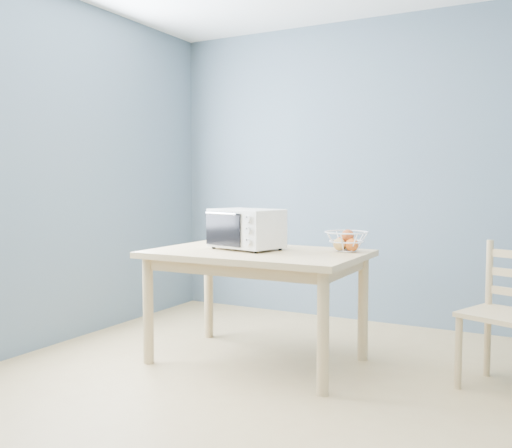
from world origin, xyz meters
The scene contains 5 objects.
room centered at (0.00, 0.00, 1.30)m, with size 4.01×4.51×2.61m.
dining_table centered at (-0.48, 0.78, 0.65)m, with size 1.40×0.90×0.75m.
toaster_oven centered at (-0.60, 0.83, 0.89)m, with size 0.53×0.43×0.28m.
fruit_basket centered at (0.06, 1.03, 0.82)m, with size 0.31×0.31×0.15m.
dining_chair centered at (1.04, 1.02, 0.42)m, with size 0.52×0.52×0.85m.
Camera 1 is at (1.29, -2.55, 1.19)m, focal length 40.00 mm.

